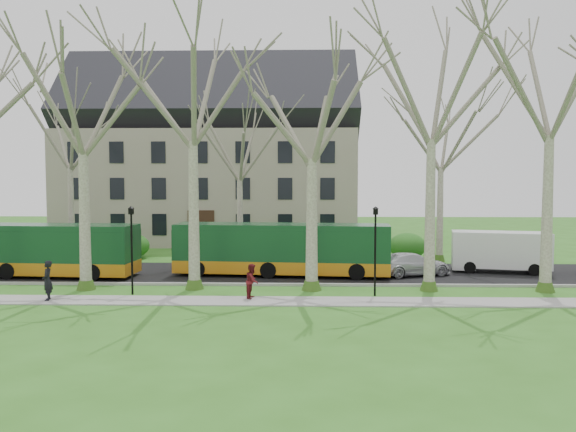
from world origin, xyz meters
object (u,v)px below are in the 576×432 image
(bus_lead, at_px, (29,249))
(bus_follow, at_px, (282,249))
(sedan, at_px, (412,264))
(pedestrian_b, at_px, (252,281))
(van_a, at_px, (500,252))
(pedestrian_a, at_px, (47,280))

(bus_lead, relative_size, bus_follow, 1.00)
(bus_follow, distance_m, sedan, 7.77)
(pedestrian_b, bearing_deg, sedan, -44.53)
(bus_lead, relative_size, van_a, 2.22)
(bus_lead, height_order, pedestrian_a, bus_lead)
(bus_lead, height_order, bus_follow, bus_lead)
(bus_follow, distance_m, pedestrian_a, 12.96)
(sedan, height_order, pedestrian_b, pedestrian_b)
(bus_lead, bearing_deg, pedestrian_a, -54.20)
(bus_lead, bearing_deg, pedestrian_b, -19.29)
(bus_follow, distance_m, van_a, 13.41)
(bus_lead, bearing_deg, van_a, 8.35)
(sedan, distance_m, pedestrian_b, 11.11)
(sedan, relative_size, pedestrian_b, 2.80)
(bus_follow, xyz_separation_m, pedestrian_b, (-1.16, -6.55, -0.75))
(bus_lead, bearing_deg, bus_follow, 6.63)
(van_a, distance_m, pedestrian_b, 16.56)
(bus_lead, height_order, van_a, bus_lead)
(bus_follow, bearing_deg, bus_lead, -172.54)
(pedestrian_b, bearing_deg, bus_follow, -1.54)
(sedan, xyz_separation_m, pedestrian_a, (-18.42, -7.41, 0.26))
(sedan, bearing_deg, pedestrian_b, 108.38)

